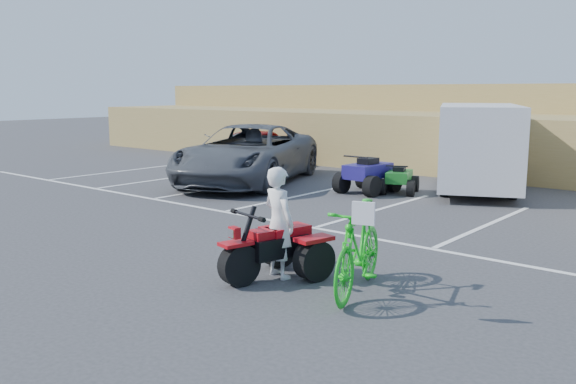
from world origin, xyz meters
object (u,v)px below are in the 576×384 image
Objects in this scene: green_dirt_bike at (358,249)px; cargo_trailer at (478,145)px; red_trike_atv at (271,278)px; grey_pickup at (247,154)px; red_car at (248,149)px; quad_atv_blue at (367,192)px; rider at (279,222)px; quad_atv_green at (399,193)px.

cargo_trailer is (-2.35, 9.79, 0.67)m from green_dirt_bike.
red_trike_atv is 9.89m from grey_pickup.
quad_atv_blue is at bearing -23.98° from red_car.
rider is at bearing -109.25° from cargo_trailer.
rider reaches higher than green_dirt_bike.
red_trike_atv is at bearing -53.52° from red_car.
rider is 1.33× the size of quad_atv_green.
grey_pickup is 5.02× the size of quad_atv_green.
quad_atv_blue is at bearing -53.70° from rider.
green_dirt_bike is at bearing -57.24° from quad_atv_blue.
cargo_trailer is at bearing 5.56° from grey_pickup.
rider is 0.79× the size of green_dirt_bike.
red_car is (-10.85, 9.24, 0.08)m from green_dirt_bike.
red_car reaches higher than quad_atv_green.
red_car is (-2.43, 2.61, -0.17)m from grey_pickup.
rider is at bearing -52.97° from red_car.
rider is 0.27× the size of grey_pickup.
red_trike_atv is 0.39× the size of red_car.
quad_atv_green is at bearing -59.58° from rider.
rider is at bearing 168.26° from green_dirt_bike.
red_car is 2.54× the size of quad_atv_blue.
red_trike_atv is 13.43m from red_car.
red_trike_atv is 1.57m from green_dirt_bike.
rider is 8.30m from quad_atv_blue.
quad_atv_blue is (-3.19, 7.61, -0.86)m from rider.
red_car is at bearing 158.80° from cargo_trailer.
green_dirt_bike is 10.09m from cargo_trailer.
red_trike_atv is 1.29× the size of quad_atv_green.
red_trike_atv is 10.20m from cargo_trailer.
grey_pickup is 6.86m from cargo_trailer.
red_trike_atv is 0.26× the size of grey_pickup.
red_trike_atv is 8.56m from quad_atv_green.
rider reaches higher than red_trike_atv.
quad_atv_green is (-2.45, 8.07, -0.86)m from rider.
cargo_trailer is (-0.94, 10.06, 1.33)m from red_trike_atv.
red_trike_atv is 0.97× the size of rider.
cargo_trailer is 4.36× the size of quad_atv_green.
green_dirt_bike is (1.40, 0.28, 0.65)m from red_trike_atv.
green_dirt_bike is 14.25m from red_car.
green_dirt_bike is 8.78m from quad_atv_blue.
red_car reaches higher than red_trike_atv.
cargo_trailer is at bearing -70.83° from rider.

